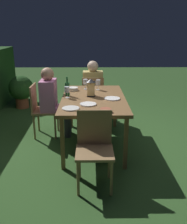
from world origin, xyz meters
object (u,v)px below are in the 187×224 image
plate_c (88,104)px  bowl_olives (73,89)px  wine_glass_c (98,83)px  plate_a (112,99)px  wine_glass_b (85,82)px  plate_b (71,108)px  chair_head_far (93,97)px  potted_plant_by_hedge (21,89)px  person_in_pink (53,99)px  green_bottle_on_table (67,89)px  wine_glass_a (67,90)px  dining_table (94,101)px  bowl_bread (106,110)px  person_in_mustard (93,87)px  lantern_centerpiece (91,86)px  chair_head_near (95,145)px  chair_side_right_b (41,108)px

plate_c → bowl_olives: (0.83, 0.26, 0.02)m
wine_glass_c → plate_a: 0.62m
wine_glass_b → wine_glass_c: (-0.05, -0.21, 0.00)m
plate_b → wine_glass_b: bearing=-8.8°
chair_head_far → plate_b: bearing=169.5°
wine_glass_b → potted_plant_by_hedge: bearing=46.4°
person_in_pink → plate_b: (-0.92, -0.37, 0.13)m
wine_glass_b → green_bottle_on_table: bearing=148.0°
wine_glass_c → bowl_olives: 0.43m
wine_glass_a → plate_c: size_ratio=0.76×
dining_table → wine_glass_a: size_ratio=9.66×
bowl_bread → wine_glass_b: bearing=12.5°
wine_glass_b → person_in_mustard: bearing=-10.2°
dining_table → wine_glass_a: wine_glass_a is taller
person_in_mustard → potted_plant_by_hedge: size_ratio=1.57×
dining_table → person_in_pink: (0.37, 0.67, -0.06)m
chair_head_far → wine_glass_a: (-1.08, 0.39, 0.39)m
dining_table → plate_c: 0.38m
bowl_olives → potted_plant_by_hedge: bowl_olives is taller
plate_a → potted_plant_by_hedge: size_ratio=0.32×
wine_glass_c → plate_b: bearing=160.0°
chair_head_far → wine_glass_a: wine_glass_a is taller
dining_table → wine_glass_c: 0.53m
person_in_mustard → wine_glass_a: 1.35m
bowl_olives → wine_glass_a: bearing=173.7°
chair_head_far → lantern_centerpiece: (-0.97, 0.04, 0.42)m
plate_b → plate_a: bearing=-50.6°
plate_c → bowl_bread: bearing=-145.5°
chair_head_near → chair_side_right_b: 1.67m
person_in_pink → wine_glass_a: person_in_pink is taller
chair_head_near → wine_glass_b: 1.66m
plate_a → bowl_bread: bowl_bread is taller
chair_side_right_b → wine_glass_a: (-0.38, -0.47, 0.39)m
wine_glass_b → potted_plant_by_hedge: size_ratio=0.23×
wine_glass_b → wine_glass_c: size_ratio=1.00×
plate_a → lantern_centerpiece: bearing=60.2°
plate_a → potted_plant_by_hedge: plate_a is taller
wine_glass_b → plate_c: (-0.91, -0.05, -0.11)m
person_in_pink → chair_head_far: bearing=-43.7°
wine_glass_b → plate_c: bearing=-176.6°
plate_c → wine_glass_b: bearing=3.4°
person_in_mustard → wine_glass_a: size_ratio=6.80×
chair_head_far → chair_side_right_b: (-0.70, 0.86, 0.00)m
wine_glass_b → bowl_olives: (-0.08, 0.21, -0.09)m
green_bottle_on_table → wine_glass_c: green_bottle_on_table is taller
plate_a → chair_head_far: bearing=13.2°
person_in_mustard → wine_glass_c: size_ratio=6.80×
green_bottle_on_table → wine_glass_b: 0.50m
plate_a → plate_b: bearing=129.4°
bowl_bread → chair_head_near: bearing=159.4°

